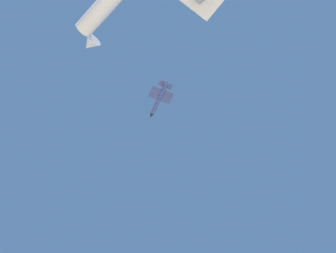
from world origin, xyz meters
The scene contains 1 object.
chase_jet_left_wing centered at (-4.72, 22.61, 111.59)m, with size 13.60×11.94×4.00m.
Camera 1 is at (-32.75, 70.56, 3.20)m, focal length 37.14 mm.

